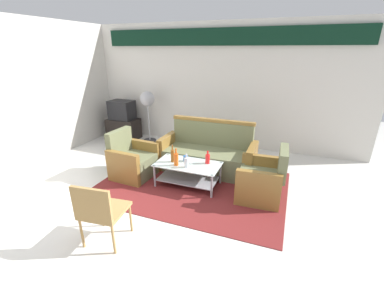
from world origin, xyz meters
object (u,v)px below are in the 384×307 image
coffee_table (188,171)px  tv_stand (124,129)px  bottle_clear (186,162)px  bottle_orange (176,159)px  couch (208,155)px  armchair_right (262,181)px  armchair_left (133,161)px  cup (186,158)px  bottle_brown (173,156)px  pedestal_fan (148,102)px  bottle_red (208,159)px  wicker_chair (100,209)px  television (122,110)px

coffee_table → tv_stand: tv_stand is taller
bottle_clear → bottle_orange: size_ratio=0.79×
couch → armchair_right: size_ratio=2.12×
armchair_left → cup: (1.01, 0.11, 0.17)m
couch → bottle_clear: (-0.10, -0.86, 0.18)m
couch → bottle_brown: couch is taller
couch → coffee_table: size_ratio=1.64×
armchair_left → pedestal_fan: 2.13m
bottle_orange → cup: (0.08, 0.22, -0.06)m
couch → cup: (-0.21, -0.63, 0.14)m
bottle_red → wicker_chair: (-0.71, -1.88, -0.00)m
pedestal_fan → bottle_brown: bearing=-50.4°
armchair_left → armchair_right: 2.33m
armchair_left → bottle_red: (1.40, 0.15, 0.21)m
bottle_red → coffee_table: bearing=-156.2°
coffee_table → pedestal_fan: size_ratio=0.87×
bottle_brown → armchair_left: bearing=-179.9°
bottle_brown → television: size_ratio=0.50×
coffee_table → bottle_brown: 0.38m
bottle_brown → bottle_clear: 0.33m
armchair_left → bottle_red: size_ratio=3.74×
bottle_clear → tv_stand: 3.25m
coffee_table → bottle_red: 0.40m
bottle_brown → pedestal_fan: bearing=129.6°
tv_stand → wicker_chair: wicker_chair is taller
bottle_brown → armchair_right: bearing=2.8°
armchair_left → bottle_clear: 1.15m
bottle_orange → tv_stand: size_ratio=0.37×
television → wicker_chair: 4.16m
bottle_red → couch: bearing=106.8°
armchair_left → wicker_chair: size_ratio=1.01×
coffee_table → wicker_chair: 1.80m
television → wicker_chair: television is taller
bottle_red → pedestal_fan: (-2.12, 1.72, 0.52)m
armchair_right → coffee_table: armchair_right is taller
bottle_clear → television: 3.25m
cup → tv_stand: 3.02m
television → pedestal_fan: size_ratio=0.48×
coffee_table → cup: cup is taller
bottle_orange → coffee_table: bearing=39.2°
television → bottle_brown: bearing=143.0°
bottle_red → tv_stand: bearing=149.8°
armchair_left → coffee_table: armchair_left is taller
bottle_brown → couch: bearing=61.0°
couch → pedestal_fan: bearing=-30.2°
tv_stand → television: bearing=88.5°
bottle_orange → bottle_red: bearing=29.6°
bottle_orange → tv_stand: 3.09m
armchair_right → bottle_red: bearing=82.4°
bottle_brown → wicker_chair: (-0.12, -1.72, -0.03)m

